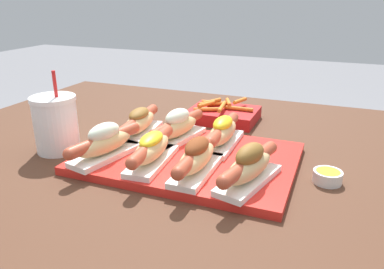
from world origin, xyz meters
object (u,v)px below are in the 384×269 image
(hot_dog_5, at_px, (178,126))
(drink_cup, at_px, (56,124))
(hot_dog_3, at_px, (249,166))
(fries_basket, at_px, (223,114))
(sauce_bowl, at_px, (328,176))
(hot_dog_0, at_px, (105,142))
(serving_tray, at_px, (189,158))
(hot_dog_4, at_px, (139,122))
(hot_dog_1, at_px, (152,149))
(hot_dog_2, at_px, (197,157))
(hot_dog_6, at_px, (223,132))

(hot_dog_5, height_order, drink_cup, drink_cup)
(hot_dog_3, xyz_separation_m, fries_basket, (-0.17, 0.39, -0.03))
(hot_dog_5, xyz_separation_m, drink_cup, (-0.25, -0.13, 0.01))
(sauce_bowl, bearing_deg, hot_dog_0, -168.26)
(serving_tray, bearing_deg, hot_dog_4, 157.30)
(hot_dog_1, bearing_deg, hot_dog_0, -174.54)
(hot_dog_4, distance_m, sauce_bowl, 0.46)
(hot_dog_0, distance_m, hot_dog_5, 0.18)
(sauce_bowl, relative_size, fries_basket, 0.30)
(hot_dog_4, bearing_deg, hot_dog_0, -90.21)
(sauce_bowl, bearing_deg, serving_tray, -177.66)
(hot_dog_0, bearing_deg, hot_dog_2, 1.11)
(drink_cup, bearing_deg, hot_dog_3, -3.24)
(hot_dog_2, xyz_separation_m, hot_dog_4, (-0.21, 0.15, -0.00))
(hot_dog_4, xyz_separation_m, hot_dog_6, (0.21, 0.01, 0.00))
(hot_dog_5, bearing_deg, hot_dog_0, -123.64)
(hot_dog_5, distance_m, drink_cup, 0.28)
(hot_dog_1, distance_m, drink_cup, 0.26)
(hot_dog_4, bearing_deg, serving_tray, -22.70)
(hot_dog_0, relative_size, hot_dog_6, 0.98)
(hot_dog_6, relative_size, sauce_bowl, 3.71)
(hot_dog_2, xyz_separation_m, hot_dog_5, (-0.11, 0.15, 0.00))
(hot_dog_6, bearing_deg, hot_dog_3, -57.45)
(hot_dog_1, xyz_separation_m, hot_dog_3, (0.21, -0.01, 0.00))
(drink_cup, bearing_deg, hot_dog_2, -3.59)
(hot_dog_1, height_order, fries_basket, hot_dog_1)
(hot_dog_3, relative_size, hot_dog_6, 0.97)
(hot_dog_2, bearing_deg, hot_dog_1, 176.56)
(hot_dog_5, xyz_separation_m, hot_dog_6, (0.11, 0.01, -0.00))
(hot_dog_6, bearing_deg, hot_dog_2, -91.54)
(hot_dog_3, relative_size, sauce_bowl, 3.61)
(hot_dog_3, relative_size, hot_dog_5, 0.99)
(hot_dog_0, distance_m, hot_dog_1, 0.11)
(serving_tray, height_order, sauce_bowl, sauce_bowl)
(hot_dog_0, bearing_deg, hot_dog_3, 0.05)
(hot_dog_4, xyz_separation_m, drink_cup, (-0.15, -0.12, 0.02))
(sauce_bowl, distance_m, fries_basket, 0.43)
(sauce_bowl, height_order, fries_basket, fries_basket)
(hot_dog_2, height_order, drink_cup, drink_cup)
(hot_dog_0, xyz_separation_m, sauce_bowl, (0.45, 0.09, -0.04))
(hot_dog_5, xyz_separation_m, sauce_bowl, (0.35, -0.06, -0.04))
(hot_dog_2, bearing_deg, hot_dog_6, 88.46)
(hot_dog_4, bearing_deg, hot_dog_1, -52.45)
(hot_dog_1, bearing_deg, hot_dog_5, 91.95)
(hot_dog_5, relative_size, sauce_bowl, 3.65)
(hot_dog_2, height_order, sauce_bowl, hot_dog_2)
(hot_dog_6, relative_size, fries_basket, 1.09)
(hot_dog_1, height_order, hot_dog_5, hot_dog_5)
(hot_dog_5, bearing_deg, fries_basket, 79.68)
(hot_dog_2, height_order, hot_dog_5, hot_dog_5)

